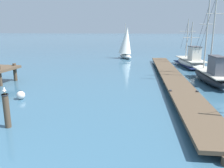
{
  "coord_description": "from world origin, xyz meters",
  "views": [
    {
      "loc": [
        4.14,
        -2.69,
        4.23
      ],
      "look_at": [
        2.73,
        8.88,
        1.4
      ],
      "focal_mm": 36.79,
      "sensor_mm": 36.0,
      "label": 1
    }
  ],
  "objects_px": {
    "fishing_boat_1": "(191,61)",
    "mooring_buoy": "(21,95)",
    "distant_sailboat": "(126,43)",
    "fishing_boat_0": "(211,75)",
    "perched_seagull": "(4,91)",
    "mooring_piling": "(7,110)"
  },
  "relations": [
    {
      "from": "fishing_boat_1",
      "to": "mooring_buoy",
      "type": "xyz_separation_m",
      "value": [
        -12.96,
        -14.04,
        -0.36
      ]
    },
    {
      "from": "mooring_buoy",
      "to": "distant_sailboat",
      "type": "height_order",
      "value": "distant_sailboat"
    },
    {
      "from": "fishing_boat_0",
      "to": "perched_seagull",
      "type": "bearing_deg",
      "value": -139.08
    },
    {
      "from": "mooring_piling",
      "to": "mooring_buoy",
      "type": "distance_m",
      "value": 4.28
    },
    {
      "from": "mooring_piling",
      "to": "mooring_buoy",
      "type": "relative_size",
      "value": 2.59
    },
    {
      "from": "fishing_boat_1",
      "to": "mooring_piling",
      "type": "relative_size",
      "value": 4.98
    },
    {
      "from": "perched_seagull",
      "to": "distant_sailboat",
      "type": "relative_size",
      "value": 0.07
    },
    {
      "from": "perched_seagull",
      "to": "mooring_buoy",
      "type": "distance_m",
      "value": 4.48
    },
    {
      "from": "fishing_boat_0",
      "to": "perched_seagull",
      "type": "xyz_separation_m",
      "value": [
        -11.26,
        -9.76,
        0.97
      ]
    },
    {
      "from": "fishing_boat_0",
      "to": "fishing_boat_1",
      "type": "distance_m",
      "value": 8.25
    },
    {
      "from": "fishing_boat_1",
      "to": "distant_sailboat",
      "type": "bearing_deg",
      "value": 140.04
    },
    {
      "from": "fishing_boat_0",
      "to": "distant_sailboat",
      "type": "height_order",
      "value": "fishing_boat_0"
    },
    {
      "from": "distant_sailboat",
      "to": "fishing_boat_1",
      "type": "bearing_deg",
      "value": -39.96
    },
    {
      "from": "fishing_boat_1",
      "to": "mooring_buoy",
      "type": "relative_size",
      "value": 12.92
    },
    {
      "from": "perched_seagull",
      "to": "distant_sailboat",
      "type": "distance_m",
      "value": 24.82
    },
    {
      "from": "mooring_piling",
      "to": "fishing_boat_1",
      "type": "bearing_deg",
      "value": 57.58
    },
    {
      "from": "fishing_boat_1",
      "to": "perched_seagull",
      "type": "distance_m",
      "value": 21.36
    },
    {
      "from": "mooring_buoy",
      "to": "perched_seagull",
      "type": "bearing_deg",
      "value": -68.98
    },
    {
      "from": "fishing_boat_1",
      "to": "perched_seagull",
      "type": "xyz_separation_m",
      "value": [
        -11.43,
        -18.01,
        1.04
      ]
    },
    {
      "from": "fishing_boat_1",
      "to": "perched_seagull",
      "type": "height_order",
      "value": "fishing_boat_1"
    },
    {
      "from": "fishing_boat_0",
      "to": "perched_seagull",
      "type": "relative_size",
      "value": 23.24
    },
    {
      "from": "fishing_boat_0",
      "to": "mooring_buoy",
      "type": "xyz_separation_m",
      "value": [
        -12.79,
        -5.79,
        -0.44
      ]
    }
  ]
}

